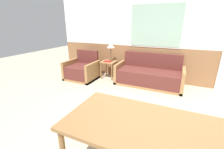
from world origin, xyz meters
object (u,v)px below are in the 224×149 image
side_table (109,65)px  dining_table (163,134)px  couch (149,76)px  armchair (82,71)px  table_lamp (111,47)px

side_table → dining_table: (1.96, -2.87, 0.22)m
couch → armchair: 2.06m
armchair → dining_table: 3.66m
armchair → dining_table: (2.70, -2.45, 0.40)m
couch → side_table: 1.30m
couch → table_lamp: size_ratio=3.26×
armchair → dining_table: size_ratio=0.46×
side_table → dining_table: 3.48m
table_lamp → armchair: bearing=-147.0°
side_table → table_lamp: table_lamp is taller
couch → side_table: bearing=177.2°
armchair → side_table: (0.74, 0.42, 0.17)m
couch → table_lamp: (-1.26, 0.14, 0.74)m
armchair → table_lamp: bearing=28.9°
side_table → couch: bearing=-2.8°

